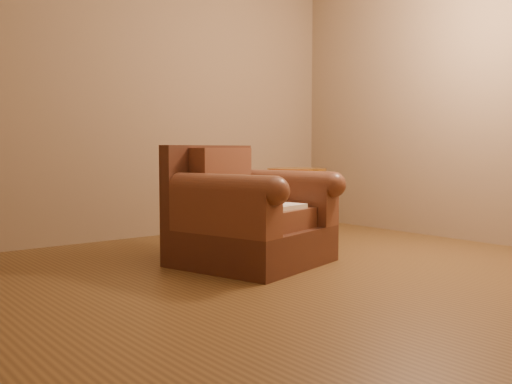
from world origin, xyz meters
TOP-DOWN VIEW (x-y plane):
  - floor at (0.00, 0.00)m, footprint 4.00×4.00m
  - armchair at (-0.08, 0.49)m, footprint 1.11×1.07m
  - teddy_bear at (-0.06, 0.58)m, footprint 0.16×0.18m
  - guidebook at (-0.02, 0.26)m, footprint 0.43×0.31m
  - side_table at (0.52, 0.64)m, footprint 0.46×0.46m

SIDE VIEW (x-z plane):
  - floor at x=0.00m, z-range 0.00..0.00m
  - armchair at x=-0.08m, z-range -0.09..0.72m
  - side_table at x=0.52m, z-range 0.02..0.67m
  - guidebook at x=-0.02m, z-range 0.39..0.42m
  - teddy_bear at x=-0.06m, z-range 0.36..0.58m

